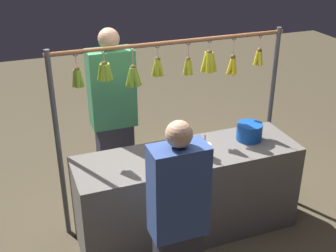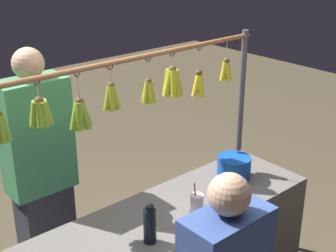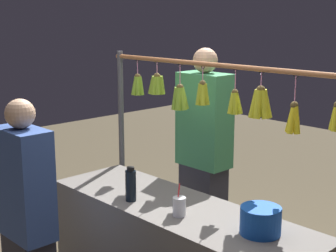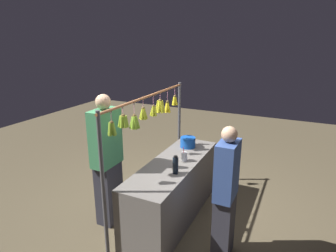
# 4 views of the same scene
# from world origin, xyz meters

# --- Properties ---
(ground_plane) EXTENTS (12.00, 12.00, 0.00)m
(ground_plane) POSITION_xyz_m (0.00, 0.00, 0.00)
(ground_plane) COLOR brown
(market_counter) EXTENTS (1.94, 0.59, 0.82)m
(market_counter) POSITION_xyz_m (0.00, 0.00, 0.41)
(market_counter) COLOR #66605B
(market_counter) RESTS_ON ground
(display_rack) EXTENTS (2.10, 0.14, 1.72)m
(display_rack) POSITION_xyz_m (0.02, -0.36, 1.27)
(display_rack) COLOR #4C4C51
(display_rack) RESTS_ON ground
(water_bottle) EXTENTS (0.07, 0.07, 0.23)m
(water_bottle) POSITION_xyz_m (0.28, 0.15, 0.92)
(water_bottle) COLOR black
(water_bottle) RESTS_ON market_counter
(blue_bucket) EXTENTS (0.23, 0.23, 0.15)m
(blue_bucket) POSITION_xyz_m (-0.60, -0.04, 0.89)
(blue_bucket) COLOR #144AAB
(blue_bucket) RESTS_ON market_counter
(drink_cup) EXTENTS (0.08, 0.08, 0.20)m
(drink_cup) POSITION_xyz_m (-0.11, 0.10, 0.87)
(drink_cup) COLOR silver
(drink_cup) RESTS_ON market_counter
(vendor_person) EXTENTS (0.42, 0.23, 1.75)m
(vendor_person) POSITION_xyz_m (0.46, -0.74, 0.87)
(vendor_person) COLOR #2D2D38
(vendor_person) RESTS_ON ground
(customer_person) EXTENTS (0.37, 0.20, 1.54)m
(customer_person) POSITION_xyz_m (0.42, 0.81, 0.76)
(customer_person) COLOR #2D2D38
(customer_person) RESTS_ON ground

